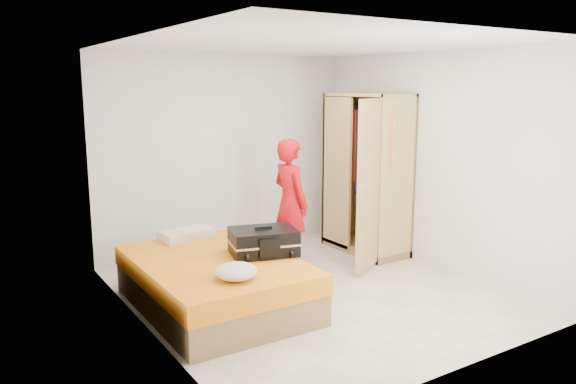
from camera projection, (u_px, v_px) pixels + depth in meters
room at (313, 173)px, 5.82m from camera, size 4.00×4.02×2.60m
bed at (215, 283)px, 5.61m from camera, size 1.42×2.02×0.50m
wardrobe at (367, 179)px, 7.34m from camera, size 1.12×1.44×2.10m
person at (290, 203)px, 6.82m from camera, size 0.41×0.60×1.58m
suitcase at (263, 242)px, 5.71m from camera, size 0.78×0.65×0.29m
round_cushion at (236, 271)px, 4.97m from camera, size 0.38×0.38×0.14m
pillow at (187, 234)px, 6.28m from camera, size 0.62×0.37×0.11m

